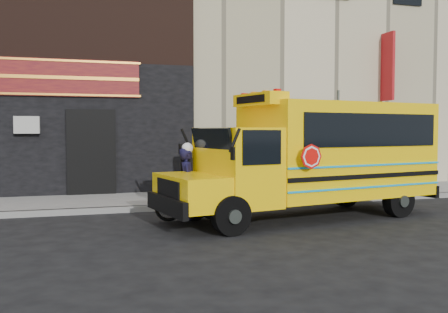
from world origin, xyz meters
TOP-DOWN VIEW (x-y plane):
  - ground at (0.00, 0.00)m, footprint 120.00×120.00m
  - curb at (0.00, 2.60)m, footprint 40.00×0.20m
  - sidewalk at (0.00, 4.10)m, footprint 40.00×3.00m
  - building at (-0.04, 10.45)m, footprint 20.00×10.70m
  - school_bus at (1.87, 0.60)m, footprint 7.18×3.37m
  - sign_pole at (3.48, 2.38)m, footprint 0.07×0.28m
  - bicycle at (-1.13, 1.00)m, footprint 1.67×0.49m
  - cyclist at (-1.20, 0.98)m, footprint 0.48×0.65m

SIDE VIEW (x-z plane):
  - ground at x=0.00m, z-range 0.00..0.00m
  - curb at x=0.00m, z-range 0.00..0.15m
  - sidewalk at x=0.00m, z-range 0.00..0.15m
  - bicycle at x=-1.13m, z-range 0.00..1.00m
  - cyclist at x=-1.20m, z-range 0.00..1.65m
  - school_bus at x=1.87m, z-range 0.05..2.97m
  - sign_pole at x=3.48m, z-range 0.16..3.39m
  - building at x=-0.04m, z-range 0.13..12.13m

